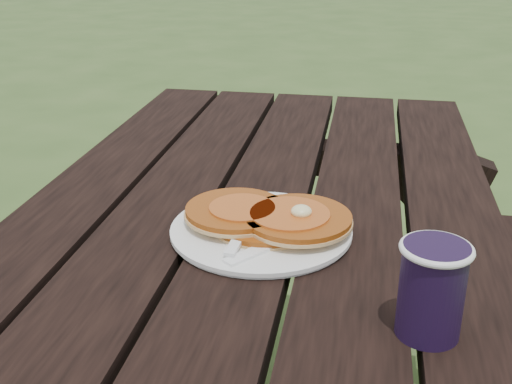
# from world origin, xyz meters

# --- Properties ---
(plate) EXTENTS (0.28, 0.28, 0.01)m
(plate) POSITION_xyz_m (0.02, 0.10, 0.76)
(plate) COLOR white
(plate) RESTS_ON picnic_table
(pancake_stack) EXTENTS (0.24, 0.16, 0.04)m
(pancake_stack) POSITION_xyz_m (0.03, 0.11, 0.77)
(pancake_stack) COLOR #9F4A11
(pancake_stack) RESTS_ON plate
(knife) EXTENTS (0.13, 0.15, 0.00)m
(knife) POSITION_xyz_m (0.05, 0.06, 0.76)
(knife) COLOR white
(knife) RESTS_ON plate
(fork) EXTENTS (0.04, 0.16, 0.01)m
(fork) POSITION_xyz_m (-0.00, 0.05, 0.77)
(fork) COLOR white
(fork) RESTS_ON plate
(coffee_cup) EXTENTS (0.08, 0.08, 0.11)m
(coffee_cup) POSITION_xyz_m (0.24, -0.10, 0.81)
(coffee_cup) COLOR black
(coffee_cup) RESTS_ON picnic_table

